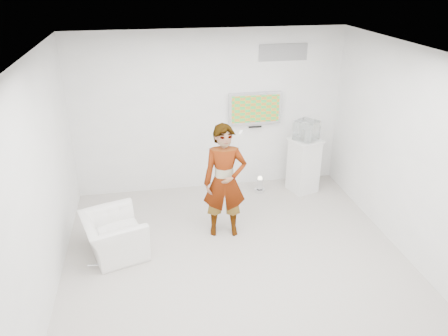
{
  "coord_description": "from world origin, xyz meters",
  "views": [
    {
      "loc": [
        -1.14,
        -5.16,
        3.93
      ],
      "look_at": [
        -0.08,
        0.6,
        1.24
      ],
      "focal_mm": 35.0,
      "sensor_mm": 36.0,
      "label": 1
    }
  ],
  "objects_px": {
    "pedestal": "(304,165)",
    "floor_uplight": "(260,184)",
    "person": "(225,182)",
    "armchair": "(114,235)",
    "tv": "(255,108)"
  },
  "relations": [
    {
      "from": "person",
      "to": "armchair",
      "type": "bearing_deg",
      "value": -164.57
    },
    {
      "from": "armchair",
      "to": "pedestal",
      "type": "distance_m",
      "value": 3.77
    },
    {
      "from": "person",
      "to": "pedestal",
      "type": "distance_m",
      "value": 2.16
    },
    {
      "from": "armchair",
      "to": "floor_uplight",
      "type": "height_order",
      "value": "armchair"
    },
    {
      "from": "tv",
      "to": "pedestal",
      "type": "height_order",
      "value": "tv"
    },
    {
      "from": "person",
      "to": "armchair",
      "type": "relative_size",
      "value": 1.93
    },
    {
      "from": "floor_uplight",
      "to": "person",
      "type": "bearing_deg",
      "value": -126.0
    },
    {
      "from": "armchair",
      "to": "floor_uplight",
      "type": "bearing_deg",
      "value": -76.78
    },
    {
      "from": "person",
      "to": "armchair",
      "type": "height_order",
      "value": "person"
    },
    {
      "from": "armchair",
      "to": "floor_uplight",
      "type": "relative_size",
      "value": 3.05
    },
    {
      "from": "floor_uplight",
      "to": "tv",
      "type": "bearing_deg",
      "value": 94.9
    },
    {
      "from": "pedestal",
      "to": "floor_uplight",
      "type": "xyz_separation_m",
      "value": [
        -0.83,
        0.06,
        -0.37
      ]
    },
    {
      "from": "tv",
      "to": "person",
      "type": "relative_size",
      "value": 0.54
    },
    {
      "from": "person",
      "to": "floor_uplight",
      "type": "relative_size",
      "value": 5.9
    },
    {
      "from": "tv",
      "to": "floor_uplight",
      "type": "distance_m",
      "value": 1.45
    }
  ]
}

